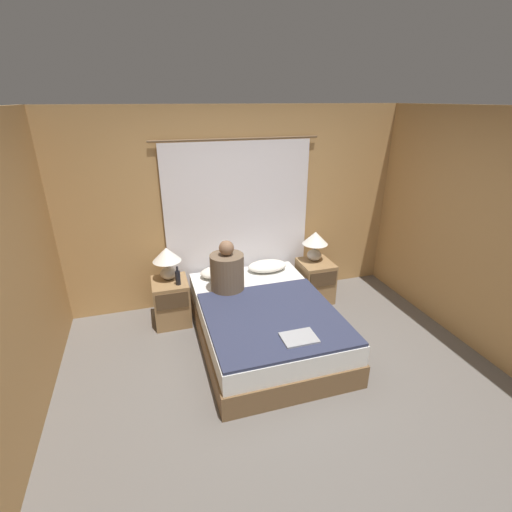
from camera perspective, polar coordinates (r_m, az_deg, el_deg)
ground_plane at (r=3.80m, az=5.11°, el=-19.35°), size 16.00×16.00×0.00m
wall_back at (r=4.82m, az=-2.91°, el=7.33°), size 4.45×0.06×2.50m
wall_right at (r=4.39m, az=33.40°, el=1.86°), size 0.06×3.92×2.50m
curtain_panel at (r=4.82m, az=-2.68°, el=4.97°), size 2.07×0.02×2.13m
bed at (r=4.24m, az=1.23°, el=-10.18°), size 1.42×2.05×0.47m
nightstand_left at (r=4.66m, az=-12.87°, el=-6.84°), size 0.42×0.47×0.55m
nightstand_right at (r=5.10m, az=9.07°, el=-3.78°), size 0.42×0.47×0.55m
lamp_left at (r=4.49m, az=-13.55°, el=-0.41°), size 0.34×0.34×0.40m
lamp_right at (r=4.95m, az=9.08°, el=2.17°), size 0.34×0.34×0.40m
pillow_left at (r=4.72m, az=-5.45°, el=-2.45°), size 0.52×0.33×0.12m
pillow_right at (r=4.86m, az=1.75°, el=-1.54°), size 0.52×0.33×0.12m
blanket_on_bed at (r=3.86m, az=2.68°, el=-9.39°), size 1.36×1.39×0.03m
person_left_in_bed at (r=4.29m, az=-4.46°, el=-2.36°), size 0.39×0.39×0.62m
beer_bottle_on_left_stand at (r=4.40m, az=-11.93°, el=-3.24°), size 0.06×0.06×0.23m
laptop_on_bed at (r=3.54m, az=6.64°, el=-12.38°), size 0.32×0.24×0.02m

